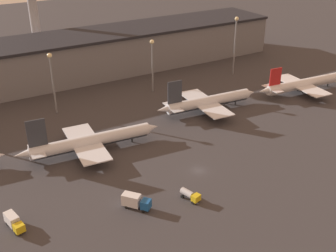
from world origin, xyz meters
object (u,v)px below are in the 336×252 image
(service_vehicle_3, at_px, (190,195))
(control_tower, at_px, (32,6))
(airplane_1, at_px, (90,141))
(airplane_3, at_px, (304,84))
(airplane_2, at_px, (208,102))
(service_vehicle_1, at_px, (135,201))
(service_vehicle_2, at_px, (14,222))

(service_vehicle_3, bearing_deg, control_tower, 165.26)
(airplane_1, xyz_separation_m, service_vehicle_3, (13.10, -37.77, -2.15))
(airplane_3, distance_m, control_tower, 133.01)
(airplane_3, bearing_deg, airplane_2, 178.65)
(service_vehicle_1, distance_m, service_vehicle_3, 14.81)
(airplane_1, relative_size, service_vehicle_1, 6.32)
(service_vehicle_2, bearing_deg, control_tower, 149.79)
(service_vehicle_1, height_order, control_tower, control_tower)
(airplane_3, distance_m, service_vehicle_1, 104.40)
(service_vehicle_1, xyz_separation_m, service_vehicle_3, (14.16, -4.32, -0.63))
(service_vehicle_1, relative_size, service_vehicle_2, 1.00)
(airplane_2, xyz_separation_m, airplane_3, (46.65, -5.25, -0.12))
(service_vehicle_2, bearing_deg, airplane_1, 118.48)
(airplane_1, height_order, airplane_3, airplane_1)
(service_vehicle_1, bearing_deg, airplane_3, 70.64)
(airplane_3, xyz_separation_m, service_vehicle_3, (-84.30, -39.03, -2.04))
(service_vehicle_1, distance_m, control_tower, 136.64)
(service_vehicle_2, xyz_separation_m, control_tower, (41.64, 125.25, 26.75))
(airplane_2, height_order, service_vehicle_1, airplane_2)
(airplane_3, relative_size, control_tower, 0.95)
(airplane_3, bearing_deg, service_vehicle_1, -155.51)
(airplane_2, distance_m, airplane_3, 46.94)
(airplane_3, height_order, service_vehicle_3, airplane_3)
(airplane_3, bearing_deg, airplane_1, -174.19)
(airplane_3, bearing_deg, control_tower, 135.98)
(airplane_3, distance_m, service_vehicle_3, 92.92)
(service_vehicle_3, bearing_deg, airplane_1, -176.14)
(airplane_2, distance_m, service_vehicle_1, 65.44)
(control_tower, bearing_deg, airplane_1, -96.75)
(airplane_3, bearing_deg, service_vehicle_3, -150.09)
(service_vehicle_1, bearing_deg, service_vehicle_2, -144.65)
(control_tower, bearing_deg, airplane_2, -67.40)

